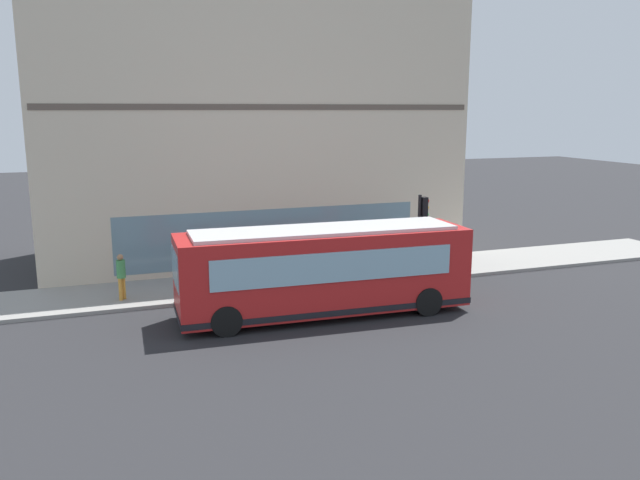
# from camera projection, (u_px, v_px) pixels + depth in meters

# --- Properties ---
(ground) EXTENTS (120.00, 120.00, 0.00)m
(ground) POSITION_uv_depth(u_px,v_px,m) (322.00, 314.00, 22.40)
(ground) COLOR #262628
(sidewalk_curb) EXTENTS (3.74, 40.00, 0.15)m
(sidewalk_curb) POSITION_uv_depth(u_px,v_px,m) (285.00, 281.00, 26.51)
(sidewalk_curb) COLOR gray
(sidewalk_curb) RESTS_ON ground
(building_corner) EXTENTS (7.91, 19.02, 12.93)m
(building_corner) POSITION_uv_depth(u_px,v_px,m) (249.00, 121.00, 30.58)
(building_corner) COLOR beige
(building_corner) RESTS_ON ground
(city_bus_nearside) EXTENTS (2.95, 10.14, 3.07)m
(city_bus_nearside) POSITION_uv_depth(u_px,v_px,m) (324.00, 271.00, 22.10)
(city_bus_nearside) COLOR red
(city_bus_nearside) RESTS_ON ground
(traffic_light_near_corner) EXTENTS (0.32, 0.49, 3.44)m
(traffic_light_near_corner) POSITION_uv_depth(u_px,v_px,m) (422.00, 220.00, 26.53)
(traffic_light_near_corner) COLOR black
(traffic_light_near_corner) RESTS_ON sidewalk_curb
(fire_hydrant) EXTENTS (0.35, 0.35, 0.74)m
(fire_hydrant) POSITION_uv_depth(u_px,v_px,m) (323.00, 273.00, 26.09)
(fire_hydrant) COLOR yellow
(fire_hydrant) RESTS_ON sidewalk_curb
(pedestrian_near_hydrant) EXTENTS (0.32, 0.32, 1.75)m
(pedestrian_near_hydrant) POSITION_uv_depth(u_px,v_px,m) (322.00, 249.00, 27.51)
(pedestrian_near_hydrant) COLOR #B23338
(pedestrian_near_hydrant) RESTS_ON sidewalk_curb
(pedestrian_near_building_entrance) EXTENTS (0.32, 0.32, 1.73)m
(pedestrian_near_building_entrance) POSITION_uv_depth(u_px,v_px,m) (202.00, 267.00, 24.33)
(pedestrian_near_building_entrance) COLOR black
(pedestrian_near_building_entrance) RESTS_ON sidewalk_curb
(pedestrian_by_light_pole) EXTENTS (0.32, 0.32, 1.71)m
(pedestrian_by_light_pole) POSITION_uv_depth(u_px,v_px,m) (121.00, 274.00, 23.45)
(pedestrian_by_light_pole) COLOR gold
(pedestrian_by_light_pole) RESTS_ON sidewalk_curb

